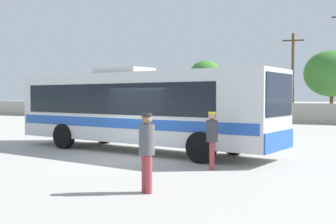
% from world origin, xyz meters
% --- Properties ---
extents(ground_plane, '(300.00, 300.00, 0.00)m').
position_xyz_m(ground_plane, '(0.00, 10.00, 0.00)').
color(ground_plane, '#A3A099').
extents(perimeter_wall, '(80.00, 0.30, 1.64)m').
position_xyz_m(perimeter_wall, '(0.00, 22.18, 0.82)').
color(perimeter_wall, '#9E998C').
rests_on(perimeter_wall, ground_plane).
extents(coach_bus_silver_blue, '(11.71, 4.10, 3.34)m').
position_xyz_m(coach_bus_silver_blue, '(-0.73, 1.92, 1.79)').
color(coach_bus_silver_blue, silver).
rests_on(coach_bus_silver_blue, ground_plane).
extents(attendant_by_bus_door, '(0.45, 0.45, 1.73)m').
position_xyz_m(attendant_by_bus_door, '(3.48, -0.73, 0.99)').
color(attendant_by_bus_door, '#99383D').
rests_on(attendant_by_bus_door, ground_plane).
extents(passenger_waiting_on_apron, '(0.49, 0.49, 1.82)m').
position_xyz_m(passenger_waiting_on_apron, '(3.26, -4.26, 1.03)').
color(passenger_waiting_on_apron, '#99383D').
rests_on(passenger_waiting_on_apron, ground_plane).
extents(parked_car_leftmost_red, '(4.60, 2.30, 1.53)m').
position_xyz_m(parked_car_leftmost_red, '(-13.93, 19.27, 0.81)').
color(parked_car_leftmost_red, red).
rests_on(parked_car_leftmost_red, ground_plane).
extents(parked_car_second_black, '(4.17, 2.06, 1.52)m').
position_xyz_m(parked_car_second_black, '(-7.38, 18.28, 0.80)').
color(parked_car_second_black, black).
rests_on(parked_car_second_black, ground_plane).
extents(utility_pole_near, '(1.78, 0.53, 7.55)m').
position_xyz_m(utility_pole_near, '(1.13, 24.27, 3.95)').
color(utility_pole_near, '#4C3823').
rests_on(utility_pole_near, ground_plane).
extents(roadside_tree_left, '(3.88, 3.88, 5.53)m').
position_xyz_m(roadside_tree_left, '(-19.50, 27.97, 3.87)').
color(roadside_tree_left, brown).
rests_on(roadside_tree_left, ground_plane).
extents(roadside_tree_midleft, '(3.24, 3.24, 5.93)m').
position_xyz_m(roadside_tree_midleft, '(-8.59, 28.41, 4.51)').
color(roadside_tree_midleft, brown).
rests_on(roadside_tree_midleft, ground_plane).
extents(roadside_tree_midright, '(4.91, 4.91, 6.33)m').
position_xyz_m(roadside_tree_midright, '(3.90, 27.75, 4.24)').
color(roadside_tree_midright, brown).
rests_on(roadside_tree_midright, ground_plane).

